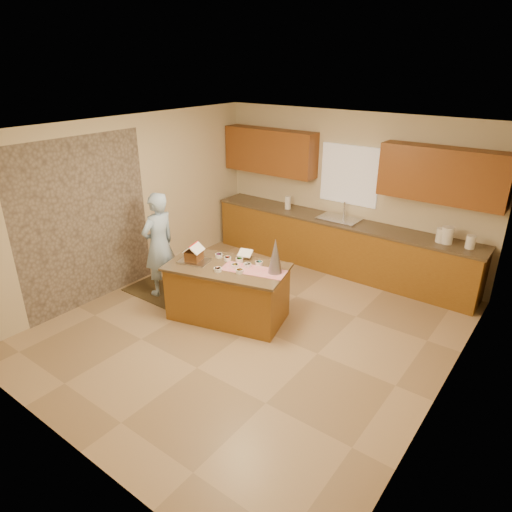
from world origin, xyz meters
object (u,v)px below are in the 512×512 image
object	(u,v)px
island_base	(228,293)
boy	(159,244)
tinsel_tree	(275,256)
gingerbread_house	(194,254)

from	to	relation	value
island_base	boy	size ratio (longest dim) A/B	0.97
tinsel_tree	boy	xyz separation A→B (m)	(-1.99, -0.27, -0.23)
tinsel_tree	island_base	bearing A→B (deg)	-161.39
boy	gingerbread_house	bearing A→B (deg)	82.98
tinsel_tree	gingerbread_house	xyz separation A→B (m)	(-1.12, -0.39, -0.13)
island_base	tinsel_tree	distance (m)	0.97
island_base	tinsel_tree	xyz separation A→B (m)	(0.66, 0.22, 0.67)
tinsel_tree	gingerbread_house	distance (m)	1.20
island_base	tinsel_tree	size ratio (longest dim) A/B	3.27
island_base	gingerbread_house	size ratio (longest dim) A/B	5.28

